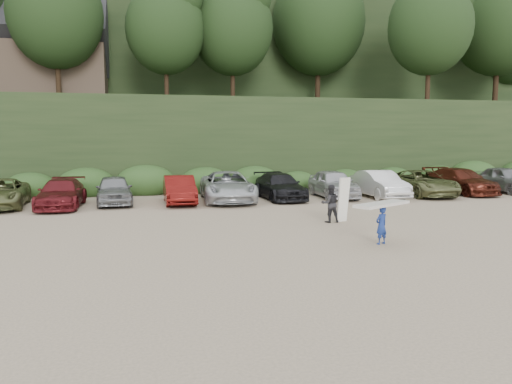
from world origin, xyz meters
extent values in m
plane|color=tan|center=(0.00, 0.00, 0.00)|extent=(120.00, 120.00, 0.00)
cube|color=black|center=(0.00, 22.00, 3.00)|extent=(80.00, 14.00, 6.00)
cube|color=black|center=(0.00, 40.00, 8.00)|extent=(90.00, 30.00, 16.00)
ellipsoid|color=black|center=(0.00, 22.00, 11.00)|extent=(66.00, 12.00, 10.00)
cube|color=#2B491E|center=(-0.55, 14.50, 0.60)|extent=(46.20, 2.00, 1.20)
cube|color=brown|center=(-12.00, 24.00, 8.00)|extent=(8.00, 6.00, 4.00)
imported|color=olive|center=(-12.47, 10.23, 0.71)|extent=(2.76, 5.28, 1.42)
imported|color=maroon|center=(-9.53, 9.62, 0.70)|extent=(2.11, 4.89, 1.40)
imported|color=gray|center=(-7.06, 10.34, 0.75)|extent=(2.03, 4.49, 1.49)
imported|color=maroon|center=(-3.76, 9.83, 0.72)|extent=(1.55, 4.39, 1.45)
imported|color=#B9BDC0|center=(-1.17, 10.09, 0.80)|extent=(2.96, 5.90, 1.60)
imported|color=black|center=(1.82, 10.32, 0.71)|extent=(2.24, 5.01, 1.43)
imported|color=#B7B8BC|center=(4.97, 10.29, 0.80)|extent=(2.03, 4.76, 1.60)
imported|color=white|center=(7.52, 9.66, 0.77)|extent=(1.65, 4.69, 1.54)
imported|color=#61663B|center=(10.46, 10.00, 0.74)|extent=(2.62, 5.42, 1.49)
imported|color=#4F1C12|center=(13.30, 10.39, 0.77)|extent=(2.57, 5.44, 1.53)
imported|color=gray|center=(16.46, 10.29, 0.81)|extent=(2.07, 4.82, 1.62)
imported|color=navy|center=(1.91, -1.52, 0.63)|extent=(0.53, 0.44, 1.25)
cube|color=beige|center=(1.91, -1.52, 1.33)|extent=(2.32, 1.67, 0.09)
imported|color=black|center=(1.79, 2.72, 0.78)|extent=(0.77, 0.61, 1.56)
cube|color=white|center=(2.35, 2.70, 0.92)|extent=(0.57, 0.41, 1.83)
camera|label=1|loc=(-5.73, -16.22, 3.57)|focal=35.00mm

